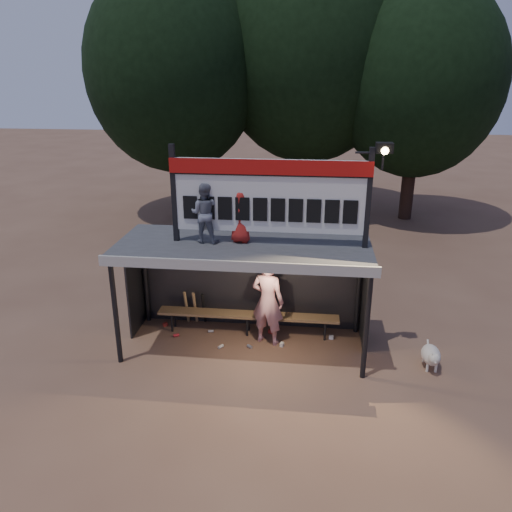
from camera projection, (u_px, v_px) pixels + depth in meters
The scene contains 13 objects.
ground at pixel (245, 345), 10.64m from camera, with size 80.00×80.00×0.00m, color brown.
player at pixel (268, 301), 10.46m from camera, with size 0.71×0.46×1.94m, color silver.
child_a at pixel (204, 213), 9.67m from camera, with size 0.57×0.45×1.18m, color slate.
child_b at pixel (241, 216), 9.71m from camera, with size 0.51×0.33×1.04m, color #A81E19.
dugout_shelter at pixel (245, 261), 10.23m from camera, with size 5.10×2.08×2.32m.
scoreboard_assembly at pixel (272, 194), 9.42m from camera, with size 4.10×0.27×1.99m.
bench at pixel (248, 316), 11.00m from camera, with size 4.00×0.35×0.48m.
tree_left at pixel (173, 71), 18.47m from camera, with size 6.46×6.46×9.27m.
tree_mid at pixel (310, 53), 19.10m from camera, with size 7.22×7.22×10.36m.
tree_right at pixel (419, 80), 18.08m from camera, with size 6.08×6.08×8.72m.
dog at pixel (431, 355), 9.74m from camera, with size 0.36×0.81×0.49m.
bats at pixel (195, 307), 11.39m from camera, with size 0.48×0.33×0.84m.
litter at pixel (238, 337), 10.91m from camera, with size 3.88×0.94×0.08m.
Camera 1 is at (1.31, -9.22, 5.49)m, focal length 35.00 mm.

